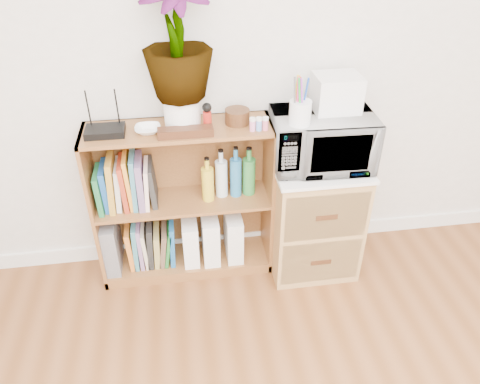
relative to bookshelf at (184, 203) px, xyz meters
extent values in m
cube|color=white|center=(0.35, 0.14, -0.42)|extent=(4.00, 0.02, 0.10)
cube|color=brown|center=(0.00, 0.00, 0.00)|extent=(1.00, 0.30, 0.95)
cube|color=#9E7542|center=(0.75, -0.08, -0.12)|extent=(0.50, 0.45, 0.70)
imported|color=white|center=(0.75, -0.08, 0.39)|extent=(0.54, 0.38, 0.29)
cylinder|color=white|center=(0.60, -0.17, 0.60)|extent=(0.11, 0.11, 0.12)
cube|color=white|center=(0.82, -0.03, 0.63)|extent=(0.23, 0.19, 0.18)
cube|color=black|center=(-0.36, -0.02, 0.49)|extent=(0.19, 0.13, 0.04)
imported|color=white|center=(-0.15, -0.03, 0.49)|extent=(0.13, 0.13, 0.03)
cylinder|color=white|center=(0.03, 0.02, 0.55)|extent=(0.19, 0.19, 0.16)
imported|color=#2F7631|center=(0.03, 0.02, 0.93)|extent=(0.34, 0.34, 0.60)
cube|color=#32190D|center=(0.04, -0.10, 0.50)|extent=(0.28, 0.07, 0.04)
cylinder|color=#9E1C13|center=(0.15, -0.04, 0.52)|extent=(0.04, 0.04, 0.10)
cylinder|color=#3B1F10|center=(0.31, 0.01, 0.51)|extent=(0.13, 0.13, 0.08)
cube|color=pink|center=(0.41, -0.09, 0.51)|extent=(0.12, 0.04, 0.06)
cube|color=slate|center=(-0.45, 0.00, -0.24)|extent=(0.10, 0.26, 0.33)
cube|color=white|center=(0.02, -0.01, -0.26)|extent=(0.09, 0.23, 0.28)
cube|color=white|center=(0.14, -0.01, -0.25)|extent=(0.10, 0.24, 0.31)
cube|color=white|center=(0.28, -0.01, -0.26)|extent=(0.09, 0.24, 0.30)
cube|color=#1D6D39|center=(-0.45, 0.00, 0.14)|extent=(0.03, 0.20, 0.23)
cube|color=#1C55A8|center=(-0.41, 0.00, 0.15)|extent=(0.04, 0.20, 0.25)
cube|color=#B8892B|center=(-0.38, 0.00, 0.18)|extent=(0.05, 0.20, 0.31)
cube|color=silver|center=(-0.35, 0.00, 0.15)|extent=(0.04, 0.20, 0.25)
cube|color=#A9341C|center=(-0.31, 0.00, 0.16)|extent=(0.03, 0.20, 0.28)
cube|color=orange|center=(-0.29, 0.00, 0.18)|extent=(0.03, 0.20, 0.31)
cube|color=teal|center=(-0.26, 0.00, 0.18)|extent=(0.03, 0.20, 0.31)
cube|color=slate|center=(-0.23, 0.00, 0.17)|extent=(0.04, 0.20, 0.29)
cube|color=#FFDAC6|center=(-0.19, 0.00, 0.15)|extent=(0.03, 0.20, 0.25)
cube|color=#252525|center=(-0.17, 0.00, 0.15)|extent=(0.04, 0.20, 0.24)
cylinder|color=gold|center=(0.14, 0.00, 0.15)|extent=(0.07, 0.07, 0.26)
cylinder|color=silver|center=(0.22, 0.00, 0.17)|extent=(0.07, 0.07, 0.28)
cylinder|color=teal|center=(0.30, 0.00, 0.17)|extent=(0.06, 0.06, 0.30)
cylinder|color=#2D7E37|center=(0.38, 0.00, 0.17)|extent=(0.07, 0.07, 0.29)
cylinder|color=#B6C72E|center=(0.46, 0.00, 0.18)|extent=(0.06, 0.06, 0.31)
cylinder|color=#A1AEB3|center=(0.53, 0.00, 0.17)|extent=(0.06, 0.06, 0.28)
cube|color=orange|center=(-0.34, 0.00, -0.27)|extent=(0.04, 0.19, 0.26)
cube|color=teal|center=(-0.30, 0.00, -0.26)|extent=(0.04, 0.19, 0.30)
cube|color=#876294|center=(-0.28, 0.00, -0.26)|extent=(0.02, 0.19, 0.29)
cube|color=beige|center=(-0.25, 0.00, -0.28)|extent=(0.03, 0.19, 0.25)
cube|color=black|center=(-0.22, 0.00, -0.26)|extent=(0.05, 0.19, 0.29)
cube|color=#9F8E49|center=(-0.18, 0.00, -0.29)|extent=(0.04, 0.19, 0.23)
cube|color=brown|center=(-0.15, 0.00, -0.29)|extent=(0.06, 0.19, 0.23)
cube|color=#1C6A28|center=(-0.12, 0.00, -0.29)|extent=(0.06, 0.19, 0.23)
cube|color=#195A97|center=(-0.09, 0.00, -0.27)|extent=(0.04, 0.19, 0.28)
camera|label=1|loc=(0.00, -2.21, 1.55)|focal=35.00mm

